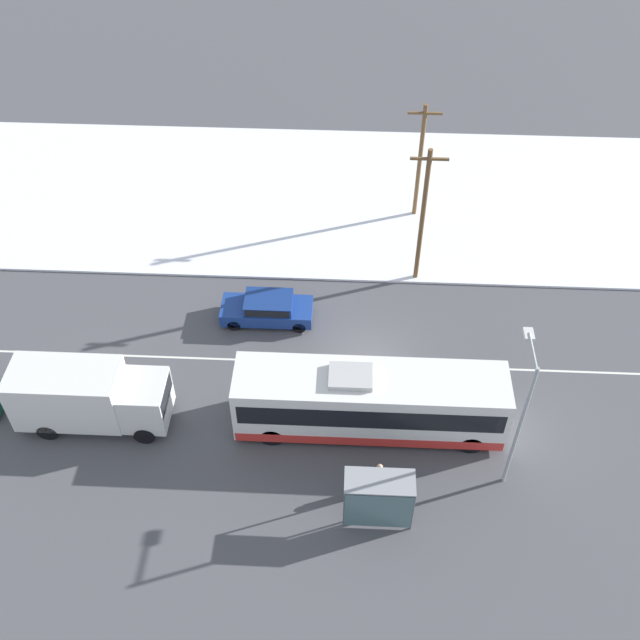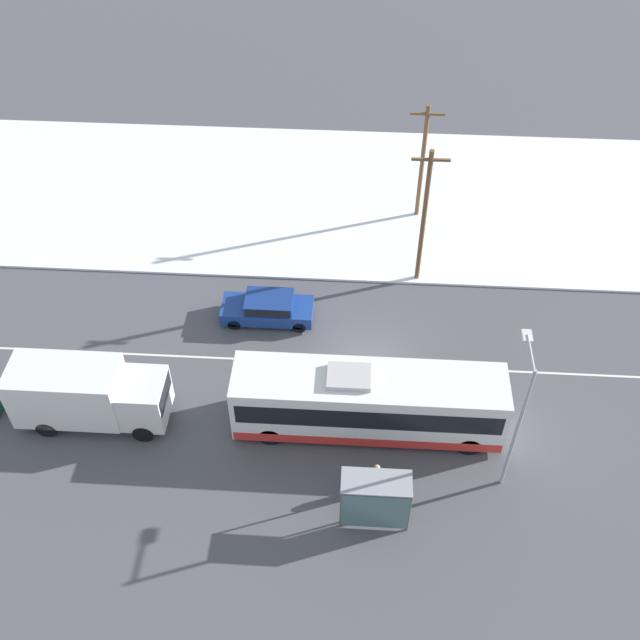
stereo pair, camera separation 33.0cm
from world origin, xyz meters
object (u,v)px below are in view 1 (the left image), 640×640
bus_shelter (379,498)px  streetlamp (522,405)px  box_truck (87,395)px  city_bus (370,402)px  utility_pole_roadside (423,216)px  pedestrian_at_stop (379,474)px  utility_pole_snowlot (420,160)px  sedan_car (268,308)px

bus_shelter → streetlamp: streetlamp is taller
box_truck → city_bus: bearing=1.4°
bus_shelter → utility_pole_roadside: 14.77m
pedestrian_at_stop → utility_pole_roadside: size_ratio=0.21×
city_bus → utility_pole_roadside: size_ratio=1.45×
streetlamp → city_bus: bearing=159.2°
city_bus → utility_pole_roadside: (2.47, 9.78, 2.47)m
city_bus → pedestrian_at_stop: size_ratio=7.06×
box_truck → utility_pole_snowlot: utility_pole_snowlot is taller
sedan_car → utility_pole_roadside: 8.87m
bus_shelter → utility_pole_snowlot: (2.28, 19.95, 2.03)m
streetlamp → pedestrian_at_stop: bearing=-168.6°
sedan_car → utility_pole_snowlot: 12.13m
city_bus → pedestrian_at_stop: city_bus is taller
sedan_car → streetlamp: streetlamp is taller
sedan_car → streetlamp: 14.01m
box_truck → utility_pole_snowlot: size_ratio=0.93×
city_bus → box_truck: bearing=-178.6°
pedestrian_at_stop → streetlamp: (5.16, 1.04, 3.40)m
streetlamp → utility_pole_snowlot: bearing=99.5°
pedestrian_at_stop → bus_shelter: size_ratio=0.60×
sedan_car → pedestrian_at_stop: bearing=119.6°
utility_pole_roadside → city_bus: bearing=-104.2°
city_bus → utility_pole_snowlot: size_ratio=1.62×
utility_pole_roadside → utility_pole_snowlot: 5.55m
box_truck → bus_shelter: bearing=-19.4°
pedestrian_at_stop → utility_pole_snowlot: 18.79m
streetlamp → bus_shelter: bearing=-154.1°
bus_shelter → utility_pole_snowlot: utility_pole_snowlot is taller
streetlamp → utility_pole_snowlot: utility_pole_snowlot is taller
box_truck → streetlamp: (17.56, -1.82, 2.68)m
streetlamp → utility_pole_snowlot: size_ratio=0.99×
box_truck → utility_pole_roadside: (14.47, 10.07, 2.40)m
box_truck → pedestrian_at_stop: (12.40, -2.86, -0.72)m
city_bus → streetlamp: (5.56, -2.11, 2.76)m
streetlamp → utility_pole_roadside: utility_pole_roadside is taller
box_truck → streetlamp: size_ratio=0.94×
bus_shelter → streetlamp: size_ratio=0.38×
city_bus → streetlamp: size_ratio=1.64×
sedan_car → bus_shelter: bus_shelter is taller
city_bus → utility_pole_snowlot: (2.63, 15.31, 2.06)m
city_bus → bus_shelter: city_bus is taller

